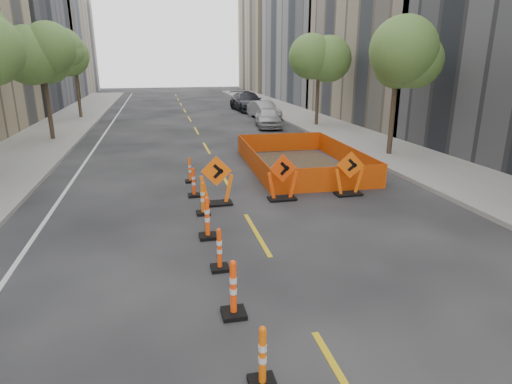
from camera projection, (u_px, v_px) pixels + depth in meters
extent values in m
plane|color=black|center=(305.00, 317.00, 7.81)|extent=(140.00, 140.00, 0.00)
cube|color=gray|center=(400.00, 154.00, 20.86)|extent=(4.00, 90.00, 0.15)
cube|color=gray|center=(31.00, 13.00, 53.06)|extent=(12.00, 20.00, 20.00)
cube|color=gray|center=(422.00, 24.00, 31.49)|extent=(12.00, 16.00, 14.00)
cube|color=gray|center=(336.00, 6.00, 45.89)|extent=(12.00, 18.00, 20.00)
cube|color=tan|center=(286.00, 35.00, 63.62)|extent=(12.00, 14.00, 16.00)
cylinder|color=#382B1E|center=(50.00, 114.00, 24.20)|extent=(0.24, 0.24, 3.15)
sphere|color=#4D7130|center=(42.00, 59.00, 23.32)|extent=(2.80, 2.80, 2.80)
cylinder|color=#382B1E|center=(79.00, 99.00, 33.52)|extent=(0.24, 0.24, 3.15)
sphere|color=#4D7130|center=(74.00, 59.00, 32.64)|extent=(2.80, 2.80, 2.80)
cylinder|color=#382B1E|center=(391.00, 124.00, 20.29)|extent=(0.24, 0.24, 3.15)
sphere|color=#4D7130|center=(398.00, 58.00, 19.41)|extent=(2.80, 2.80, 2.80)
cylinder|color=#382B1E|center=(317.00, 104.00, 29.61)|extent=(0.24, 0.24, 3.15)
sphere|color=#4D7130|center=(319.00, 59.00, 28.73)|extent=(2.80, 2.80, 2.80)
imported|color=#B1B1B3|center=(268.00, 117.00, 29.45)|extent=(2.15, 4.23, 1.38)
imported|color=gray|center=(264.00, 110.00, 34.00)|extent=(2.03, 4.30, 1.36)
imported|color=black|center=(247.00, 102.00, 39.19)|extent=(2.77, 5.89, 1.66)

